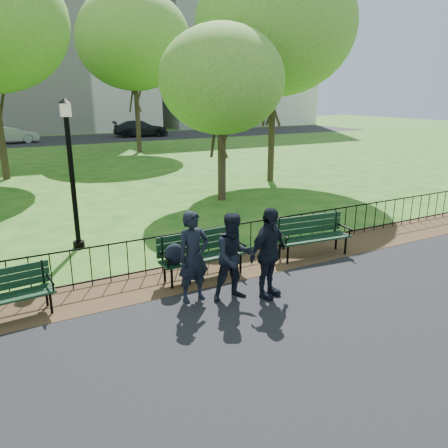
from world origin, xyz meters
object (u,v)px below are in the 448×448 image
park_bench_main (191,251)px  person_left (193,257)px  person_mid (234,257)px  person_right (268,253)px  park_bench_right_a (311,231)px  tree_near_e (222,80)px  sedan_silver (10,135)px  lamppost (71,170)px  tree_far_e (133,41)px  tree_mid_e (275,26)px  park_bench_left_a (0,290)px  sedan_dark (141,128)px

park_bench_main → person_left: 1.02m
person_mid → person_right: size_ratio=0.96×
park_bench_right_a → tree_near_e: (0.89, 6.49, 3.82)m
person_right → sedan_silver: bearing=74.4°
tree_near_e → lamppost: bearing=-153.1°
tree_near_e → sedan_silver: 27.11m
tree_near_e → tree_far_e: tree_far_e is taller
person_right → sedan_silver: (-2.83, 34.13, -0.23)m
tree_mid_e → sedan_silver: (-9.94, 23.75, -6.10)m
lamppost → tree_far_e: (7.74, 18.83, 5.28)m
person_left → person_mid: (0.73, -0.33, -0.03)m
park_bench_left_a → sedan_dark: bearing=62.7°
person_mid → sedan_dark: size_ratio=0.34×
park_bench_left_a → person_right: bearing=-22.9°
park_bench_main → sedan_dark: sedan_dark is taller
park_bench_main → park_bench_right_a: (3.32, -0.02, -0.04)m
person_right → sedan_dark: 36.16m
tree_far_e → person_left: tree_far_e is taller
park_bench_left_a → person_mid: size_ratio=1.02×
lamppost → sedan_silver: 29.25m
person_mid → park_bench_right_a: bearing=29.7°
park_bench_right_a → person_left: 3.80m
person_right → tree_near_e: bearing=47.8°
person_mid → person_right: (0.65, -0.23, 0.04)m
park_bench_right_a → person_left: person_left is taller
tree_near_e → person_mid: bearing=-116.4°
tree_far_e → person_left: bearing=-105.2°
lamppost → tree_near_e: size_ratio=0.60×
park_bench_right_a → tree_near_e: size_ratio=0.31×
park_bench_main → tree_near_e: bearing=55.1°
sedan_dark → park_bench_left_a: bearing=169.6°
sedan_silver → sedan_dark: sedan_dark is taller
park_bench_left_a → sedan_silver: 32.67m
park_bench_main → tree_near_e: size_ratio=0.31×
park_bench_right_a → park_bench_left_a: bearing=-174.6°
tree_mid_e → park_bench_main: bearing=-132.5°
person_mid → tree_near_e: bearing=70.5°
sedan_silver → lamppost: bearing=172.3°
person_mid → sedan_silver: (-2.18, 33.90, -0.19)m
tree_far_e → sedan_dark: 13.68m
tree_mid_e → person_left: (-8.49, -9.81, -5.89)m
park_bench_main → lamppost: 4.12m
park_bench_left_a → person_right: (4.78, -1.52, 0.37)m
tree_far_e → person_right: size_ratio=5.71×
park_bench_main → park_bench_right_a: 3.32m
lamppost → sedan_silver: bearing=90.0°
tree_near_e → sedan_dark: tree_near_e is taller
tree_mid_e → person_right: bearing=-124.4°
tree_near_e → tree_mid_e: (3.92, 2.41, 2.36)m
lamppost → person_mid: lamppost is taller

